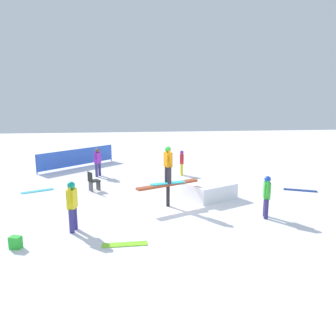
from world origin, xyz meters
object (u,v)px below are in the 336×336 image
(loose_snowboard_navy, at_px, (300,190))
(backpack_on_snow, at_px, (16,242))
(bystander_purple, at_px, (98,161))
(bystander_green, at_px, (267,194))
(bystander_yellow, at_px, (72,204))
(rail_feature, at_px, (168,187))
(loose_snowboard_lime, at_px, (125,244))
(bystander_red, at_px, (182,161))
(folding_chair, at_px, (93,182))
(main_rider_on_rail, at_px, (168,165))
(loose_snowboard_cyan, at_px, (37,191))

(loose_snowboard_navy, relative_size, backpack_on_snow, 4.15)
(bystander_purple, distance_m, backpack_on_snow, 8.73)
(bystander_green, bearing_deg, bystander_purple, 58.10)
(bystander_green, height_order, loose_snowboard_navy, bystander_green)
(bystander_yellow, distance_m, bystander_purple, 7.52)
(rail_feature, xyz_separation_m, bystander_yellow, (3.21, 2.05, 0.13))
(loose_snowboard_lime, bearing_deg, bystander_purple, -81.48)
(backpack_on_snow, bearing_deg, loose_snowboard_navy, 42.00)
(bystander_red, bearing_deg, folding_chair, 127.25)
(main_rider_on_rail, xyz_separation_m, loose_snowboard_lime, (1.63, 3.25, -1.60))
(loose_snowboard_lime, bearing_deg, folding_chair, -77.23)
(loose_snowboard_navy, bearing_deg, rail_feature, 38.24)
(loose_snowboard_cyan, height_order, loose_snowboard_lime, same)
(bystander_green, distance_m, backpack_on_snow, 7.96)
(loose_snowboard_cyan, distance_m, loose_snowboard_navy, 11.78)
(bystander_green, height_order, loose_snowboard_lime, bystander_green)
(loose_snowboard_navy, bearing_deg, backpack_on_snow, 47.90)
(bystander_purple, xyz_separation_m, bystander_red, (-4.47, 0.27, -0.08))
(bystander_yellow, height_order, folding_chair, bystander_yellow)
(bystander_yellow, height_order, loose_snowboard_lime, bystander_yellow)
(rail_feature, relative_size, bystander_yellow, 1.57)
(bystander_red, bearing_deg, loose_snowboard_cyan, 115.59)
(rail_feature, xyz_separation_m, bystander_green, (-3.20, 1.63, 0.07))
(main_rider_on_rail, bearing_deg, bystander_green, 136.45)
(main_rider_on_rail, distance_m, backpack_on_snow, 5.73)
(bystander_purple, relative_size, bystander_green, 1.02)
(bystander_yellow, distance_m, loose_snowboard_cyan, 5.43)
(bystander_red, bearing_deg, loose_snowboard_lime, 166.66)
(bystander_red, bearing_deg, rail_feature, 171.36)
(rail_feature, distance_m, bystander_green, 3.59)
(loose_snowboard_navy, bearing_deg, folding_chair, 18.25)
(main_rider_on_rail, bearing_deg, bystander_purple, -77.10)
(rail_feature, distance_m, bystander_red, 5.38)
(bystander_red, xyz_separation_m, loose_snowboard_navy, (-4.79, 3.73, -0.74))
(main_rider_on_rail, distance_m, bystander_green, 3.68)
(bystander_yellow, bearing_deg, loose_snowboard_lime, -115.73)
(rail_feature, xyz_separation_m, loose_snowboard_navy, (-6.18, -1.46, -0.75))
(main_rider_on_rail, height_order, folding_chair, main_rider_on_rail)
(rail_feature, relative_size, loose_snowboard_lime, 1.95)
(rail_feature, xyz_separation_m, bystander_red, (-1.39, -5.20, -0.00))
(bystander_purple, bearing_deg, backpack_on_snow, -157.89)
(folding_chair, height_order, backpack_on_snow, folding_chair)
(main_rider_on_rail, xyz_separation_m, loose_snowboard_cyan, (5.53, -2.78, -1.60))
(bystander_yellow, relative_size, bystander_green, 1.07)
(rail_feature, xyz_separation_m, main_rider_on_rail, (0.00, 0.00, 0.85))
(loose_snowboard_lime, bearing_deg, bystander_green, -162.43)
(bystander_yellow, relative_size, bystander_red, 1.17)
(rail_feature, xyz_separation_m, loose_snowboard_lime, (1.63, 3.25, -0.75))
(bystander_green, distance_m, folding_chair, 7.52)
(loose_snowboard_cyan, distance_m, backpack_on_snow, 5.96)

